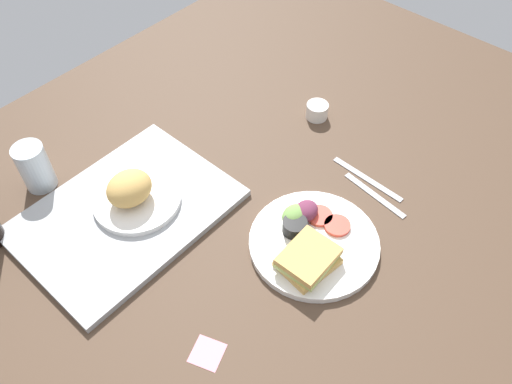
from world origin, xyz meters
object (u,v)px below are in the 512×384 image
knife (367,179)px  drinking_glass (35,167)px  serving_tray (126,213)px  bread_plate_near (133,193)px  espresso_cup (317,111)px  fork (375,195)px  plate_with_salad (311,241)px  sticky_note (207,353)px

knife → drinking_glass: bearing=44.7°
serving_tray → bread_plate_near: bearing=4.2°
espresso_cup → knife: espresso_cup is taller
serving_tray → bread_plate_near: (3.04, 0.22, 3.77)cm
bread_plate_near → fork: size_ratio=1.14×
drinking_glass → knife: size_ratio=0.61×
espresso_cup → fork: (-12.54, -26.12, -1.75)cm
drinking_glass → espresso_cup: size_ratio=2.06×
serving_tray → plate_with_salad: size_ratio=1.65×
espresso_cup → sticky_note: 68.40cm
drinking_glass → serving_tray: bearing=-71.9°
drinking_glass → sticky_note: size_ratio=2.06×
fork → bread_plate_near: bearing=51.8°
drinking_glass → bread_plate_near: bearing=-64.7°
espresso_cup → serving_tray: bearing=167.8°
plate_with_salad → fork: bearing=-6.7°
bread_plate_near → knife: (40.97, -33.87, -4.32)cm
bread_plate_near → espresso_cup: bread_plate_near is taller
espresso_cup → fork: bearing=-115.7°
espresso_cup → knife: size_ratio=0.29×
serving_tray → fork: (41.01, -37.65, -0.55)cm
fork → knife: same height
plate_with_salad → espresso_cup: (33.21, 23.70, 0.24)cm
drinking_glass → sticky_note: (-3.39, -57.24, -5.70)cm
drinking_glass → sticky_note: bearing=-93.4°
bread_plate_near → fork: (37.97, -37.87, -4.32)cm
knife → sticky_note: size_ratio=3.39×
knife → serving_tray: bearing=54.6°
sticky_note → knife: bearing=2.1°
bread_plate_near → sticky_note: (-13.48, -35.86, -4.51)cm
serving_tray → plate_with_salad: (20.34, -35.23, 0.96)cm
plate_with_salad → drinking_glass: (-27.39, 56.84, 4.00)cm
bread_plate_near → espresso_cup: size_ratio=3.45×
bread_plate_near → espresso_cup: 51.92cm
drinking_glass → plate_with_salad: bearing=-64.3°
serving_tray → plate_with_salad: 40.69cm
espresso_cup → sticky_note: (-63.99, -24.10, -1.94)cm
plate_with_salad → sticky_note: 30.83cm
serving_tray → espresso_cup: bearing=-12.2°
bread_plate_near → knife: bread_plate_near is taller
bread_plate_near → plate_with_salad: bearing=-64.0°
plate_with_salad → espresso_cup: 40.80cm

